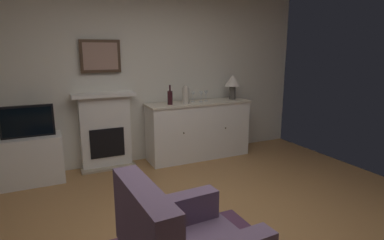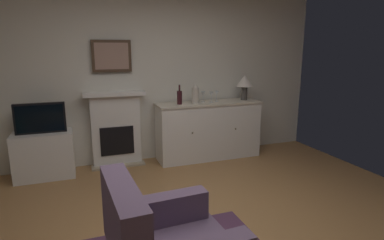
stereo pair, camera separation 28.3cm
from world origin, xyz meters
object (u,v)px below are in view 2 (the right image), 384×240
object	(u,v)px
wine_glass_left	(203,94)
tv_cabinet	(44,155)
fireplace_unit	(116,129)
wine_bottle	(179,97)
wine_glass_center	(211,94)
vase_decorative	(195,94)
sideboard_cabinet	(208,130)
framed_picture	(112,56)
table_lamp	(244,83)
tv_set	(40,118)
wine_glass_right	(217,94)

from	to	relation	value
wine_glass_left	tv_cabinet	world-z (taller)	wine_glass_left
fireplace_unit	tv_cabinet	xyz separation A→B (m)	(-0.98, -0.16, -0.24)
wine_glass_left	fireplace_unit	bearing A→B (deg)	174.01
wine_bottle	wine_glass_center	size ratio (longest dim) A/B	1.76
wine_glass_center	vase_decorative	distance (m)	0.27
sideboard_cabinet	vase_decorative	bearing A→B (deg)	-168.37
framed_picture	table_lamp	xyz separation A→B (m)	(2.03, -0.22, -0.43)
fireplace_unit	sideboard_cabinet	bearing A→B (deg)	-7.17
vase_decorative	sideboard_cabinet	bearing A→B (deg)	11.63
sideboard_cabinet	table_lamp	xyz separation A→B (m)	(0.62, 0.00, 0.73)
fireplace_unit	sideboard_cabinet	xyz separation A→B (m)	(1.41, -0.18, -0.10)
fireplace_unit	table_lamp	xyz separation A→B (m)	(2.03, -0.18, 0.63)
wine_bottle	wine_glass_center	distance (m)	0.52
fireplace_unit	framed_picture	bearing A→B (deg)	90.00
framed_picture	wine_glass_center	distance (m)	1.57
vase_decorative	wine_glass_left	bearing A→B (deg)	28.48
tv_cabinet	tv_set	distance (m)	0.51
wine_bottle	fireplace_unit	bearing A→B (deg)	167.37
sideboard_cabinet	wine_bottle	bearing A→B (deg)	-176.48
tv_set	table_lamp	bearing A→B (deg)	0.16
sideboard_cabinet	tv_cabinet	distance (m)	2.39
wine_bottle	tv_cabinet	xyz separation A→B (m)	(-1.90, 0.04, -0.70)
framed_picture	wine_glass_center	size ratio (longest dim) A/B	3.33
wine_glass_center	vase_decorative	bearing A→B (deg)	-175.23
fireplace_unit	wine_glass_left	size ratio (longest dim) A/B	6.67
wine_bottle	framed_picture	bearing A→B (deg)	164.72
table_lamp	vase_decorative	xyz separation A→B (m)	(-0.86, -0.05, -0.14)
table_lamp	wine_glass_left	world-z (taller)	table_lamp
tv_set	fireplace_unit	bearing A→B (deg)	10.77
sideboard_cabinet	fireplace_unit	bearing A→B (deg)	172.83
fireplace_unit	sideboard_cabinet	size ratio (longest dim) A/B	0.67
vase_decorative	tv_cabinet	bearing A→B (deg)	178.26
sideboard_cabinet	vase_decorative	distance (m)	0.64
wine_glass_left	tv_set	bearing A→B (deg)	-178.85
fireplace_unit	wine_glass_right	distance (m)	1.63
sideboard_cabinet	wine_glass_center	xyz separation A→B (m)	(0.03, -0.03, 0.57)
wine_bottle	wine_glass_left	size ratio (longest dim) A/B	1.76
framed_picture	wine_glass_right	xyz separation A→B (m)	(1.55, -0.20, -0.58)
wine_glass_left	framed_picture	bearing A→B (deg)	172.09
tv_cabinet	wine_glass_center	bearing A→B (deg)	-1.00
table_lamp	wine_glass_left	bearing A→B (deg)	176.89
wine_bottle	vase_decorative	world-z (taller)	wine_bottle
tv_cabinet	tv_set	bearing A→B (deg)	-90.00
wine_glass_left	tv_set	world-z (taller)	wine_glass_left
wine_bottle	tv_cabinet	distance (m)	2.02
framed_picture	table_lamp	distance (m)	2.08
fireplace_unit	wine_bottle	world-z (taller)	wine_bottle
wine_glass_left	vase_decorative	size ratio (longest dim) A/B	0.59
tv_cabinet	wine_bottle	bearing A→B (deg)	-1.35
fireplace_unit	table_lamp	bearing A→B (deg)	-5.00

